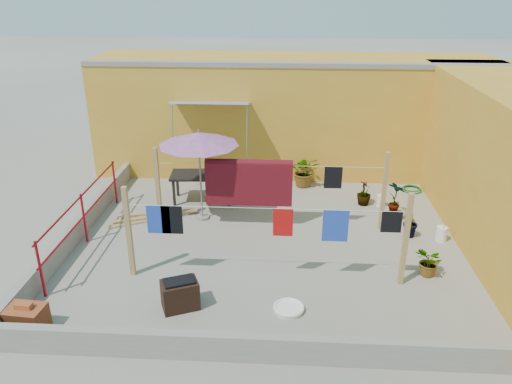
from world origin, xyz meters
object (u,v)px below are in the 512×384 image
water_jug_a (381,201)px  brazier (180,294)px  outdoor_table (202,176)px  white_basin (289,308)px  plant_back_a (305,171)px  water_jug_b (441,234)px  brick_stack (27,319)px  patio_umbrella (199,139)px  green_hose (412,189)px

water_jug_a → brazier: bearing=-133.0°
outdoor_table → brazier: (0.33, -4.46, -0.38)m
outdoor_table → water_jug_a: outdoor_table is taller
white_basin → plant_back_a: size_ratio=0.62×
water_jug_b → plant_back_a: 4.06m
plant_back_a → outdoor_table: bearing=-156.6°
outdoor_table → plant_back_a: size_ratio=1.84×
outdoor_table → water_jug_b: outdoor_table is taller
outdoor_table → brick_stack: size_ratio=2.56×
patio_umbrella → water_jug_a: bearing=12.5°
brazier → white_basin: 1.85m
patio_umbrella → outdoor_table: 1.64m
brick_stack → plant_back_a: 7.80m
water_jug_b → green_hose: size_ratio=0.67×
patio_umbrella → water_jug_b: 5.62m
water_jug_a → patio_umbrella: bearing=-167.5°
outdoor_table → brick_stack: bearing=-110.8°
outdoor_table → white_basin: (2.17, -4.44, -0.60)m
patio_umbrella → brick_stack: patio_umbrella is taller
brick_stack → green_hose: 9.65m
patio_umbrella → water_jug_b: patio_umbrella is taller
white_basin → patio_umbrella: bearing=120.6°
outdoor_table → brazier: size_ratio=2.21×
brick_stack → brazier: 2.43m
white_basin → plant_back_a: plant_back_a is taller
water_jug_b → plant_back_a: size_ratio=0.42×
patio_umbrella → plant_back_a: patio_umbrella is taller
water_jug_a → plant_back_a: bearing=147.3°
water_jug_a → green_hose: water_jug_a is taller
water_jug_a → brick_stack: bearing=-141.3°
brick_stack → green_hose: bearing=39.9°
brick_stack → water_jug_a: (6.41, 5.14, -0.08)m
water_jug_a → green_hose: 1.45m
green_hose → brick_stack: bearing=-140.1°
white_basin → water_jug_b: size_ratio=1.46×
outdoor_table → green_hose: (5.42, 0.98, -0.61)m
outdoor_table → water_jug_b: 5.73m
outdoor_table → green_hose: outdoor_table is taller
brick_stack → brazier: size_ratio=0.86×
plant_back_a → brick_stack: bearing=-125.8°
brazier → water_jug_b: brazier is taller
brick_stack → water_jug_a: 8.21m
white_basin → water_jug_a: (2.26, 4.37, 0.09)m
outdoor_table → water_jug_a: size_ratio=4.90×
water_jug_b → water_jug_a: bearing=120.1°
water_jug_a → plant_back_a: size_ratio=0.38×
green_hose → white_basin: bearing=-121.0°
water_jug_a → water_jug_b: size_ratio=0.89×
patio_umbrella → plant_back_a: size_ratio=2.63×
patio_umbrella → green_hose: size_ratio=4.16×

